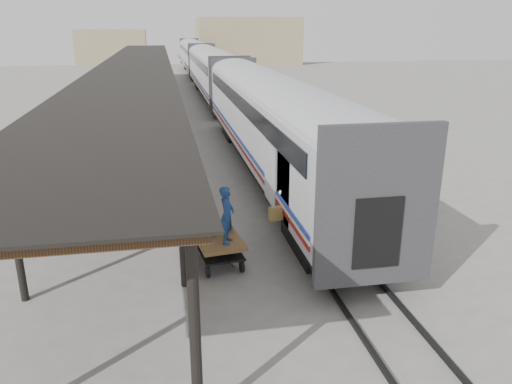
{
  "coord_description": "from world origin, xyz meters",
  "views": [
    {
      "loc": [
        -1.66,
        -14.25,
        6.76
      ],
      "look_at": [
        1.1,
        0.56,
        1.7
      ],
      "focal_mm": 35.0,
      "sensor_mm": 36.0,
      "label": 1
    }
  ],
  "objects": [
    {
      "name": "building_left",
      "position": [
        -10.0,
        82.0,
        3.0
      ],
      "size": [
        12.0,
        8.0,
        6.0
      ],
      "primitive_type": "cube",
      "color": "tan",
      "rests_on": "ground"
    },
    {
      "name": "ground",
      "position": [
        0.0,
        0.0,
        0.0
      ],
      "size": [
        160.0,
        160.0,
        0.0
      ],
      "primitive_type": "plane",
      "color": "slate",
      "rests_on": "ground"
    },
    {
      "name": "rails",
      "position": [
        3.2,
        34.0,
        0.06
      ],
      "size": [
        1.54,
        150.0,
        0.12
      ],
      "color": "black",
      "rests_on": "ground"
    },
    {
      "name": "train",
      "position": [
        3.19,
        33.79,
        2.69
      ],
      "size": [
        3.45,
        76.01,
        4.01
      ],
      "color": "silver",
      "rests_on": "ground"
    },
    {
      "name": "porter",
      "position": [
        -0.07,
        -1.28,
        1.7
      ],
      "size": [
        0.59,
        0.71,
        1.67
      ],
      "primitive_type": "imported",
      "rotation": [
        0.0,
        0.0,
        1.21
      ],
      "color": "navy",
      "rests_on": "baggage_cart"
    },
    {
      "name": "canopy",
      "position": [
        -3.4,
        24.0,
        4.0
      ],
      "size": [
        4.9,
        64.3,
        4.15
      ],
      "color": "#422B19",
      "rests_on": "ground"
    },
    {
      "name": "luggage_tug",
      "position": [
        -3.22,
        20.93,
        0.59
      ],
      "size": [
        1.34,
        1.68,
        1.29
      ],
      "rotation": [
        0.0,
        0.0,
        0.36
      ],
      "color": "maroon",
      "rests_on": "ground"
    },
    {
      "name": "baggage_cart",
      "position": [
        -0.32,
        -0.63,
        0.65
      ],
      "size": [
        1.56,
        2.55,
        0.86
      ],
      "rotation": [
        0.0,
        0.0,
        0.13
      ],
      "color": "brown",
      "rests_on": "ground"
    },
    {
      "name": "suitcase_stack",
      "position": [
        -0.47,
        -0.34,
        1.03
      ],
      "size": [
        1.17,
        1.16,
        0.44
      ],
      "rotation": [
        0.0,
        0.0,
        0.13
      ],
      "color": "#3B3B3E",
      "rests_on": "baggage_cart"
    },
    {
      "name": "pedestrian",
      "position": [
        -1.68,
        13.27,
        0.94
      ],
      "size": [
        1.17,
        0.65,
        1.88
      ],
      "primitive_type": "imported",
      "rotation": [
        0.0,
        0.0,
        3.33
      ],
      "color": "black",
      "rests_on": "ground"
    },
    {
      "name": "building_far",
      "position": [
        14.0,
        78.0,
        4.0
      ],
      "size": [
        18.0,
        10.0,
        8.0
      ],
      "primitive_type": "cube",
      "color": "tan",
      "rests_on": "ground"
    }
  ]
}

